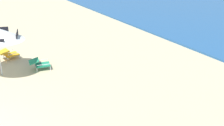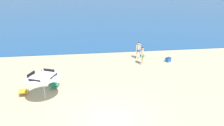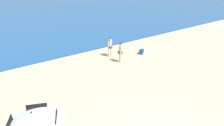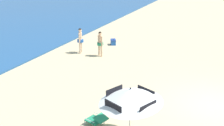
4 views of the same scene
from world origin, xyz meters
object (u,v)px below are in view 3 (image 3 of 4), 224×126
person_standing_beside (120,51)px  lounge_chair_under_umbrella (39,122)px  beach_umbrella_striped_main (33,119)px  person_standing_near_shore (110,45)px  cooler_box (141,52)px

person_standing_beside → lounge_chair_under_umbrella: bearing=-153.7°
beach_umbrella_striped_main → person_standing_near_shore: 10.24m
beach_umbrella_striped_main → cooler_box: size_ratio=5.14×
person_standing_near_shore → lounge_chair_under_umbrella: bearing=-145.3°
person_standing_beside → cooler_box: 2.74m
person_standing_near_shore → cooler_box: 2.96m
lounge_chair_under_umbrella → person_standing_near_shore: size_ratio=0.57×
cooler_box → person_standing_near_shore: bearing=155.8°
lounge_chair_under_umbrella → cooler_box: (9.99, 3.94, -0.08)m
person_standing_near_shore → person_standing_beside: size_ratio=1.03×
beach_umbrella_striped_main → lounge_chair_under_umbrella: size_ratio=3.22×
beach_umbrella_striped_main → cooler_box: beach_umbrella_striped_main is taller
lounge_chair_under_umbrella → person_standing_beside: size_ratio=0.59×
person_standing_near_shore → person_standing_beside: (-0.01, -1.47, -0.03)m
person_standing_beside → cooler_box: (2.62, 0.30, -0.74)m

